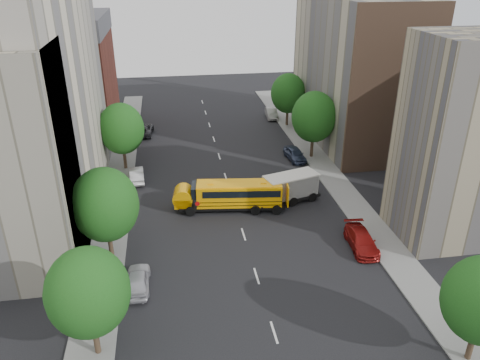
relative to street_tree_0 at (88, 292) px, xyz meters
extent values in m
plane|color=black|center=(11.00, 14.00, -4.64)|extent=(120.00, 120.00, 0.00)
cube|color=slate|center=(-0.50, 19.00, -4.58)|extent=(3.00, 80.00, 0.12)
cube|color=slate|center=(22.50, 19.00, -4.58)|extent=(3.00, 80.00, 0.12)
cube|color=silver|center=(11.00, 24.00, -4.64)|extent=(0.15, 64.00, 0.01)
cube|color=beige|center=(-7.00, 20.00, 5.36)|extent=(10.00, 26.00, 20.00)
cube|color=maroon|center=(-7.00, 42.00, 1.86)|extent=(10.00, 15.00, 13.00)
cube|color=gray|center=(29.00, 9.50, 3.86)|extent=(10.00, 7.00, 17.00)
cube|color=#B1A789|center=(29.00, 34.00, 4.36)|extent=(10.00, 22.00, 18.00)
cube|color=brown|center=(29.00, 23.00, 4.36)|extent=(10.10, 0.30, 18.00)
cylinder|color=#38281C|center=(0.00, 0.00, -3.29)|extent=(0.36, 0.36, 2.70)
ellipsoid|color=#174813|center=(0.00, 0.00, 0.01)|extent=(4.80, 4.80, 5.52)
cylinder|color=#38281C|center=(0.00, 10.00, -3.20)|extent=(0.36, 0.36, 2.88)
ellipsoid|color=#174813|center=(0.00, 10.00, 0.32)|extent=(5.12, 5.12, 5.89)
cylinder|color=#38281C|center=(0.00, 28.00, -3.24)|extent=(0.36, 0.36, 2.81)
ellipsoid|color=#174813|center=(0.00, 28.00, 0.20)|extent=(4.99, 4.99, 5.74)
cylinder|color=#38281C|center=(22.00, -4.00, -3.34)|extent=(0.36, 0.36, 2.59)
cylinder|color=#38281C|center=(22.00, 28.00, -3.16)|extent=(0.36, 0.36, 2.95)
ellipsoid|color=#174813|center=(22.00, 28.00, 0.44)|extent=(5.25, 5.25, 6.04)
cylinder|color=#38281C|center=(22.00, 40.00, -3.27)|extent=(0.36, 0.36, 2.74)
ellipsoid|color=#174813|center=(22.00, 40.00, 0.07)|extent=(4.86, 4.86, 5.59)
cube|color=black|center=(10.65, 16.73, -4.15)|extent=(10.13, 3.46, 0.27)
cube|color=#FFA805|center=(11.26, 16.66, -3.00)|extent=(8.19, 3.18, 2.04)
cube|color=#FFA805|center=(6.60, 17.23, -3.62)|extent=(1.83, 2.22, 0.89)
cube|color=black|center=(7.53, 17.12, -2.56)|extent=(0.69, 2.08, 1.06)
cube|color=#FFA805|center=(11.26, 16.66, -1.97)|extent=(8.16, 3.00, 0.12)
cube|color=black|center=(11.44, 16.63, -2.56)|extent=(7.49, 3.14, 0.66)
cube|color=black|center=(11.26, 16.66, -3.71)|extent=(8.19, 3.23, 0.05)
cube|color=black|center=(11.26, 16.66, -3.36)|extent=(8.19, 3.23, 0.05)
cube|color=#FFA805|center=(15.26, 16.16, -3.00)|extent=(0.40, 2.21, 2.04)
cube|color=#FFA805|center=(8.89, 16.95, -1.88)|extent=(0.59, 0.59, 0.09)
cube|color=#FFA805|center=(13.29, 16.41, -1.88)|extent=(0.59, 0.59, 0.09)
cylinder|color=#FFA805|center=(6.60, 17.23, -3.18)|extent=(2.10, 2.25, 1.86)
cylinder|color=red|center=(7.69, 15.89, -3.31)|extent=(0.44, 0.09, 0.44)
cylinder|color=black|center=(7.08, 16.06, -4.20)|extent=(0.91, 0.37, 0.89)
cylinder|color=black|center=(7.35, 18.25, -4.20)|extent=(0.91, 0.37, 0.89)
cylinder|color=black|center=(12.45, 15.39, -4.20)|extent=(0.91, 0.37, 0.89)
cylinder|color=black|center=(12.72, 17.59, -4.20)|extent=(0.91, 0.37, 0.89)
cylinder|color=black|center=(14.20, 15.18, -4.20)|extent=(0.91, 0.37, 0.89)
cylinder|color=black|center=(14.48, 17.37, -4.20)|extent=(0.91, 0.37, 0.89)
cube|color=black|center=(16.12, 17.24, -4.09)|extent=(7.00, 4.02, 0.33)
cube|color=white|center=(16.65, 17.40, -2.92)|extent=(5.49, 3.47, 1.99)
cube|color=white|center=(13.79, 16.55, -3.26)|extent=(2.09, 2.46, 1.33)
cube|color=silver|center=(16.65, 17.40, -1.87)|extent=(5.73, 3.64, 0.13)
cylinder|color=black|center=(14.10, 15.48, -4.18)|extent=(0.97, 0.53, 0.93)
cylinder|color=black|center=(13.47, 17.61, -4.18)|extent=(0.97, 0.53, 0.93)
cylinder|color=black|center=(16.65, 16.24, -4.18)|extent=(0.97, 0.53, 0.93)
cylinder|color=black|center=(16.02, 18.37, -4.18)|extent=(0.97, 0.53, 0.93)
cylinder|color=black|center=(18.99, 16.94, -4.18)|extent=(0.97, 0.53, 0.93)
cylinder|color=black|center=(18.36, 19.06, -4.18)|extent=(0.97, 0.53, 0.93)
imported|color=#B6B5BC|center=(2.20, 5.98, -3.92)|extent=(1.78, 4.24, 1.43)
imported|color=silver|center=(1.40, 24.58, -3.95)|extent=(1.78, 4.31, 1.39)
imported|color=black|center=(1.78, 39.28, -3.94)|extent=(2.77, 5.23, 1.40)
imported|color=maroon|center=(20.30, 8.41, -3.93)|extent=(2.35, 5.04, 1.42)
imported|color=#2D364F|center=(19.80, 27.52, -3.90)|extent=(2.17, 4.49, 1.48)
imported|color=gray|center=(20.60, 43.88, -3.92)|extent=(1.83, 4.46, 1.44)
camera|label=1|loc=(5.19, -22.35, 17.22)|focal=35.00mm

